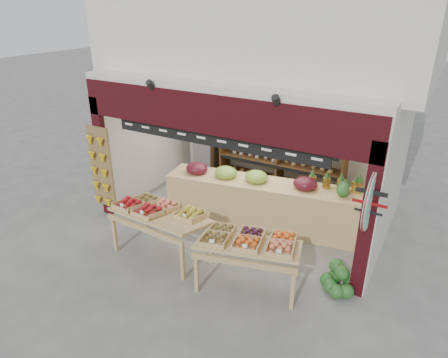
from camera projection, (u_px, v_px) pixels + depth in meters
ground at (238, 223)px, 8.66m from camera, size 60.00×60.00×0.00m
shop_structure at (277, 26)px, 8.33m from camera, size 6.36×5.12×5.40m
banana_board at (100, 169)px, 8.51m from camera, size 0.60×0.15×1.80m
gift_sign at (370, 201)px, 5.79m from camera, size 0.04×0.93×0.92m
back_shelving at (281, 147)px, 9.49m from camera, size 3.13×0.51×1.92m
refrigerator at (209, 147)px, 10.48m from camera, size 0.79×0.79×1.78m
cardboard_stack at (199, 188)px, 9.69m from camera, size 1.05×0.75×0.65m
mid_counter at (260, 202)px, 8.38m from camera, size 4.07×1.46×1.23m
display_table_left at (157, 211)px, 7.36m from camera, size 1.78×1.05×1.09m
display_table_right at (249, 242)px, 6.46m from camera, size 1.86×1.34×1.06m
watermelon_pile at (338, 281)px, 6.59m from camera, size 0.60×0.62×0.47m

